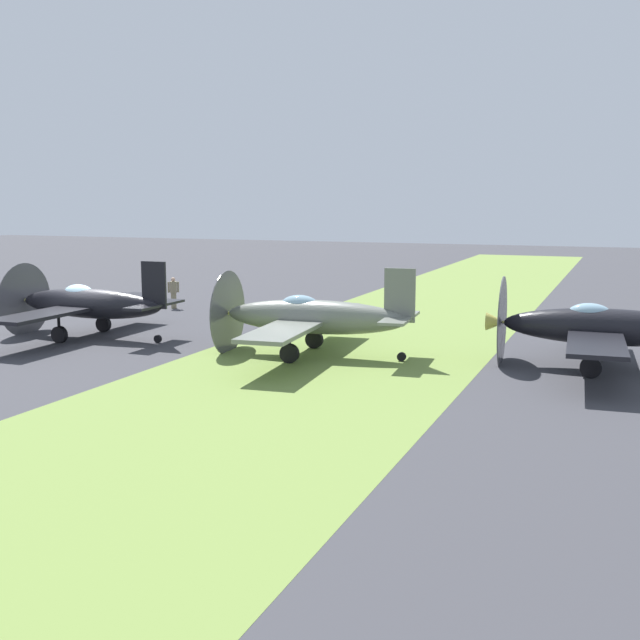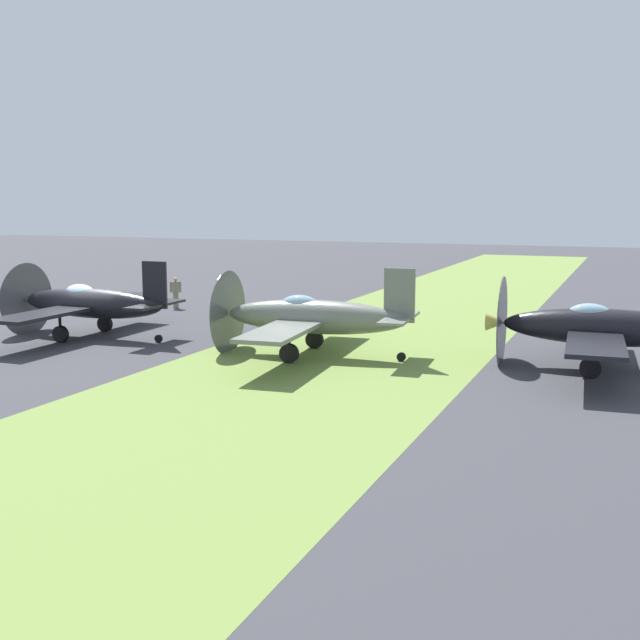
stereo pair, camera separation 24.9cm
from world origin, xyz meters
name	(u,v)px [view 2 (the right image)]	position (x,y,z in m)	size (l,w,h in m)	color
ground_plane	(91,337)	(0.00, 0.00, 0.00)	(160.00, 160.00, 0.00)	#38383D
grass_verge	(339,357)	(0.00, -11.63, 0.00)	(120.00, 11.00, 0.01)	olive
airplane_lead	(89,303)	(-0.03, 0.00, 1.50)	(10.00, 7.96, 3.59)	black
airplane_wingman	(311,317)	(-0.17, -10.57, 1.52)	(10.22, 8.09, 3.63)	slate
airplane_trail	(603,327)	(1.35, -21.05, 1.52)	(10.21, 8.08, 3.64)	black
ground_crew_chief	(176,292)	(9.40, 1.64, 0.91)	(0.38, 0.55, 1.73)	#847A5B
fuel_drum	(295,308)	(8.85, -5.88, 0.45)	(0.60, 0.60, 0.90)	black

